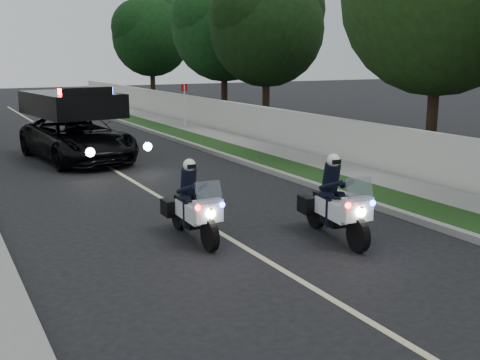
% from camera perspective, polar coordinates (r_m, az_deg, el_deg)
% --- Properties ---
extents(ground, '(120.00, 120.00, 0.00)m').
position_cam_1_polar(ground, '(10.64, 1.53, -7.31)').
color(ground, black).
rests_on(ground, ground).
extents(curb_right, '(0.20, 60.00, 0.15)m').
position_cam_1_polar(curb_right, '(21.08, -2.36, 2.70)').
color(curb_right, gray).
rests_on(curb_right, ground).
extents(grass_verge, '(1.20, 60.00, 0.16)m').
position_cam_1_polar(grass_verge, '(21.39, -0.68, 2.85)').
color(grass_verge, '#193814').
rests_on(grass_verge, ground).
extents(sidewalk_right, '(1.40, 60.00, 0.16)m').
position_cam_1_polar(sidewalk_right, '(22.02, 2.32, 3.11)').
color(sidewalk_right, gray).
rests_on(sidewalk_right, ground).
extents(property_wall, '(0.22, 60.00, 1.50)m').
position_cam_1_polar(property_wall, '(22.44, 4.54, 4.99)').
color(property_wall, beige).
rests_on(property_wall, ground).
extents(lane_marking, '(0.12, 50.00, 0.01)m').
position_cam_1_polar(lane_marking, '(19.67, -13.15, 1.49)').
color(lane_marking, '#BFB78C').
rests_on(lane_marking, ground).
extents(police_moto_left, '(0.69, 1.89, 1.60)m').
position_cam_1_polar(police_moto_left, '(11.51, -4.63, -5.82)').
color(police_moto_left, silver).
rests_on(police_moto_left, ground).
extents(police_moto_right, '(0.96, 2.06, 1.69)m').
position_cam_1_polar(police_moto_right, '(11.66, 9.30, -5.71)').
color(police_moto_right, silver).
rests_on(police_moto_right, ground).
extents(police_suv, '(3.29, 5.89, 2.73)m').
position_cam_1_polar(police_suv, '(20.73, -15.64, 1.88)').
color(police_suv, black).
rests_on(police_suv, ground).
extents(sign_post, '(0.41, 0.41, 2.28)m').
position_cam_1_polar(sign_post, '(28.48, -5.44, 4.98)').
color(sign_post, '#B60D19').
rests_on(sign_post, ground).
extents(tree_right_b, '(6.97, 6.97, 10.40)m').
position_cam_1_polar(tree_right_b, '(20.37, 18.12, 1.55)').
color(tree_right_b, '#1F3F15').
rests_on(tree_right_b, ground).
extents(tree_right_c, '(6.35, 6.35, 9.32)m').
position_cam_1_polar(tree_right_c, '(29.21, 2.55, 5.21)').
color(tree_right_c, black).
rests_on(tree_right_c, ground).
extents(tree_right_d, '(6.91, 6.91, 9.68)m').
position_cam_1_polar(tree_right_d, '(33.41, -1.54, 6.10)').
color(tree_right_d, '#154117').
rests_on(tree_right_d, ground).
extents(tree_right_e, '(7.28, 7.28, 9.35)m').
position_cam_1_polar(tree_right_e, '(43.68, -8.53, 7.41)').
color(tree_right_e, black).
rests_on(tree_right_e, ground).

